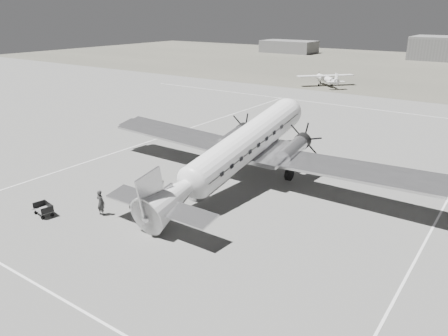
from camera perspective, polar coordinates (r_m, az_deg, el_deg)
ground at (r=31.99m, az=2.32°, el=-5.49°), size 260.00×260.00×0.00m
taxi_line_near at (r=23.16m, az=-17.78°, el=-17.48°), size 60.00×0.15×0.01m
taxi_line_right at (r=28.19m, az=23.69°, el=-11.04°), size 0.15×80.00×0.01m
taxi_line_left at (r=49.93m, az=-8.91°, el=3.73°), size 0.15×60.00×0.01m
taxi_line_horizon at (r=67.63m, az=21.16°, el=6.87°), size 90.00×0.15×0.01m
shed_secondary at (r=156.65m, az=8.46°, el=15.41°), size 18.00×10.00×4.00m
dc3_airliner at (r=35.13m, az=1.87°, el=2.10°), size 31.42×21.93×5.95m
light_plane_left at (r=87.40m, az=13.22°, el=11.13°), size 14.27×14.34×2.32m
baggage_cart_near at (r=32.88m, az=-10.94°, el=-4.23°), size 2.01×1.82×0.93m
baggage_cart_far at (r=33.52m, az=-22.50°, el=-5.05°), size 1.70×1.34×0.86m
ground_crew at (r=32.04m, az=-15.80°, el=-4.38°), size 0.70×0.48×1.88m
ramp_agent at (r=33.10m, az=-8.06°, el=-3.00°), size 0.82×0.99×1.88m
passenger at (r=34.76m, az=-5.40°, el=-2.02°), size 0.64×0.85×1.57m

